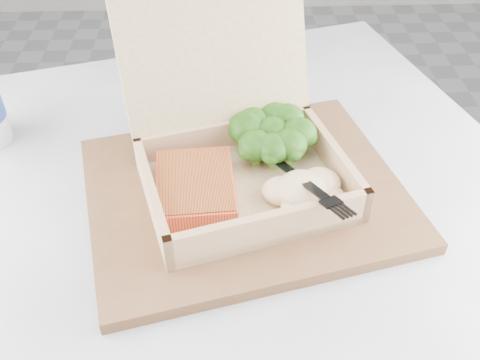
{
  "coord_description": "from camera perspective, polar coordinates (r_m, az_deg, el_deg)",
  "views": [
    {
      "loc": [
        -0.5,
        -0.79,
        1.23
      ],
      "look_at": [
        -0.48,
        -0.32,
        0.81
      ],
      "focal_mm": 40.0,
      "sensor_mm": 36.0,
      "label": 1
    }
  ],
  "objects": [
    {
      "name": "receipt",
      "position": [
        0.84,
        -3.21,
        7.7
      ],
      "size": [
        0.08,
        0.14,
        0.0
      ],
      "primitive_type": "cube",
      "rotation": [
        0.0,
        0.0,
        -0.04
      ],
      "color": "white",
      "rests_on": "cafe_table"
    },
    {
      "name": "broccoli_pile",
      "position": [
        0.7,
        3.45,
        4.51
      ],
      "size": [
        0.12,
        0.12,
        0.04
      ],
      "primitive_type": null,
      "color": "#336B17",
      "rests_on": "takeout_container"
    },
    {
      "name": "takeout_container",
      "position": [
        0.66,
        -0.51,
        4.49
      ],
      "size": [
        0.3,
        0.31,
        0.22
      ],
      "rotation": [
        0.0,
        0.0,
        0.27
      ],
      "color": "tan",
      "rests_on": "serving_tray"
    },
    {
      "name": "salmon_fillet",
      "position": [
        0.64,
        -4.78,
        -0.83
      ],
      "size": [
        0.1,
        0.13,
        0.03
      ],
      "primitive_type": "cube",
      "rotation": [
        0.0,
        0.0,
        0.06
      ],
      "color": "#F85530",
      "rests_on": "takeout_container"
    },
    {
      "name": "cafe_table",
      "position": [
        0.81,
        -2.72,
        -14.13
      ],
      "size": [
        1.08,
        1.08,
        0.76
      ],
      "rotation": [
        0.0,
        0.0,
        0.27
      ],
      "color": "black",
      "rests_on": "floor"
    },
    {
      "name": "mashed_potatoes",
      "position": [
        0.63,
        6.67,
        -1.01
      ],
      "size": [
        0.1,
        0.09,
        0.03
      ],
      "primitive_type": "ellipsoid",
      "color": "#D0B687",
      "rests_on": "takeout_container"
    },
    {
      "name": "floor",
      "position": [
        1.55,
        18.27,
        -14.14
      ],
      "size": [
        4.0,
        4.0,
        0.0
      ],
      "primitive_type": "plane",
      "color": "#939399",
      "rests_on": "ground"
    },
    {
      "name": "plastic_fork",
      "position": [
        0.64,
        5.66,
        1.1
      ],
      "size": [
        0.08,
        0.14,
        0.03
      ],
      "rotation": [
        0.0,
        0.0,
        3.56
      ],
      "color": "black",
      "rests_on": "mashed_potatoes"
    },
    {
      "name": "serving_tray",
      "position": [
        0.68,
        0.52,
        -1.3
      ],
      "size": [
        0.45,
        0.39,
        0.02
      ],
      "primitive_type": "cube",
      "rotation": [
        0.0,
        0.0,
        0.23
      ],
      "color": "brown",
      "rests_on": "cafe_table"
    }
  ]
}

